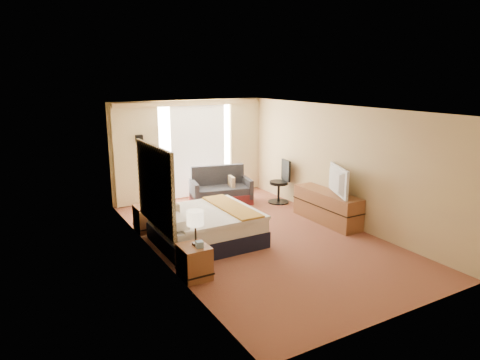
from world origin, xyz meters
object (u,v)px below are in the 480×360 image
nightstand_right (147,218)px  nightstand_left (194,262)px  loveseat (221,191)px  lamp_left (195,219)px  bed (206,226)px  floor_lamp (140,156)px  lamp_right (146,186)px  television (334,181)px  desk_chair (281,184)px  media_dresser (327,207)px

nightstand_right → nightstand_left: bearing=-90.0°
loveseat → lamp_left: 4.24m
bed → floor_lamp: bearing=96.2°
bed → loveseat: loveseat is taller
nightstand_left → nightstand_right: bearing=90.0°
lamp_right → floor_lamp: bearing=76.4°
nightstand_right → television: 4.09m
floor_lamp → desk_chair: 3.63m
bed → lamp_right: size_ratio=3.33×
nightstand_right → lamp_left: size_ratio=0.95×
loveseat → lamp_left: bearing=-110.5°
loveseat → lamp_left: size_ratio=2.83×
media_dresser → lamp_right: 4.00m
nightstand_left → nightstand_right: size_ratio=1.00×
nightstand_left → lamp_left: size_ratio=0.95×
nightstand_right → loveseat: size_ratio=0.33×
nightstand_right → lamp_left: bearing=-89.0°
nightstand_right → floor_lamp: (0.47, 1.85, 1.00)m
media_dresser → television: bearing=-102.1°
loveseat → lamp_right: (-2.28, -1.07, 0.68)m
media_dresser → television: size_ratio=1.66×
floor_lamp → television: bearing=-48.0°
nightstand_left → bed: size_ratio=0.29×
nightstand_left → media_dresser: size_ratio=0.31×
nightstand_left → media_dresser: 3.85m
loveseat → desk_chair: bearing=-15.4°
nightstand_right → bed: 1.47m
nightstand_right → media_dresser: media_dresser is taller
lamp_right → loveseat: bearing=25.2°
nightstand_right → lamp_right: (0.02, -0.03, 0.71)m
nightstand_left → nightstand_right: 2.50m
media_dresser → floor_lamp: (-3.23, 3.30, 0.92)m
bed → desk_chair: bearing=28.4°
media_dresser → floor_lamp: 4.71m
bed → floor_lamp: size_ratio=1.05×
media_dresser → bed: bed is taller
loveseat → floor_lamp: size_ratio=0.91×
floor_lamp → lamp_right: size_ratio=3.18×
bed → television: television is taller
loveseat → desk_chair: (1.38, -0.72, 0.18)m
media_dresser → television: (-0.05, -0.23, 0.66)m
lamp_left → loveseat: bearing=57.4°
media_dresser → lamp_right: size_ratio=3.17×
nightstand_right → desk_chair: bearing=5.0°
loveseat → bed: bearing=-111.1°
loveseat → nightstand_right: bearing=-143.4°
bed → loveseat: size_ratio=1.15×
lamp_right → television: size_ratio=0.52×
desk_chair → floor_lamp: bearing=164.3°
desk_chair → loveseat: bearing=162.2°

